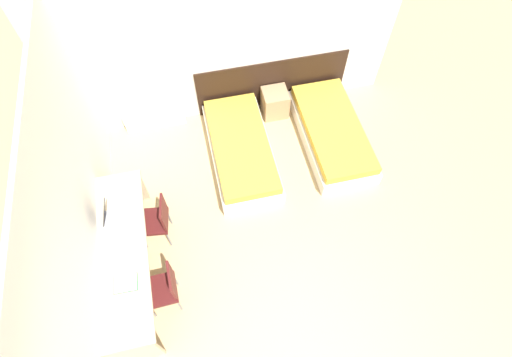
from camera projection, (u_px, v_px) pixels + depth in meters
ground_plane at (296, 351)px, 4.99m from camera, size 20.00×20.00×0.00m
wall_back at (228, 46)px, 5.95m from camera, size 5.32×0.05×2.70m
wall_left at (77, 193)px, 4.63m from camera, size 0.05×5.10×2.70m
headboard_panel at (272, 83)px, 6.76m from camera, size 2.57×0.03×0.94m
bed_near_window at (241, 150)px, 6.38m from camera, size 0.94×2.01×0.40m
bed_near_door at (332, 133)px, 6.56m from camera, size 0.94×2.01×0.40m
nightstand at (275, 103)px, 6.83m from camera, size 0.42×0.40×0.49m
radiator at (155, 117)px, 6.68m from camera, size 1.00×0.12×0.46m
desk at (126, 256)px, 5.01m from camera, size 0.60×2.30×0.77m
chair_near_laptop at (157, 219)px, 5.38m from camera, size 0.45×0.45×0.90m
chair_near_notebook at (164, 288)px, 4.89m from camera, size 0.41×0.41×0.90m
laptop at (113, 215)px, 5.05m from camera, size 0.36×0.25×0.35m
open_notebook at (126, 283)px, 4.66m from camera, size 0.29×0.23×0.02m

